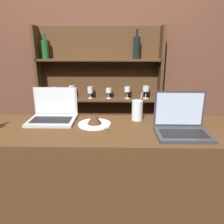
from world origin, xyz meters
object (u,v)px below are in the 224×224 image
laptop_near (53,114)px  water_glass (137,110)px  cake_plate (95,121)px  laptop_far (181,125)px

laptop_near → water_glass: size_ratio=1.56×
water_glass → laptop_near: bearing=-178.5°
cake_plate → water_glass: 0.31m
laptop_far → water_glass: 0.33m
laptop_far → water_glass: bearing=135.7°
laptop_near → cake_plate: bearing=-17.3°
laptop_near → laptop_far: size_ratio=1.02×
water_glass → cake_plate: bearing=-159.5°
laptop_far → water_glass: laptop_far is taller
laptop_far → cake_plate: bearing=166.5°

